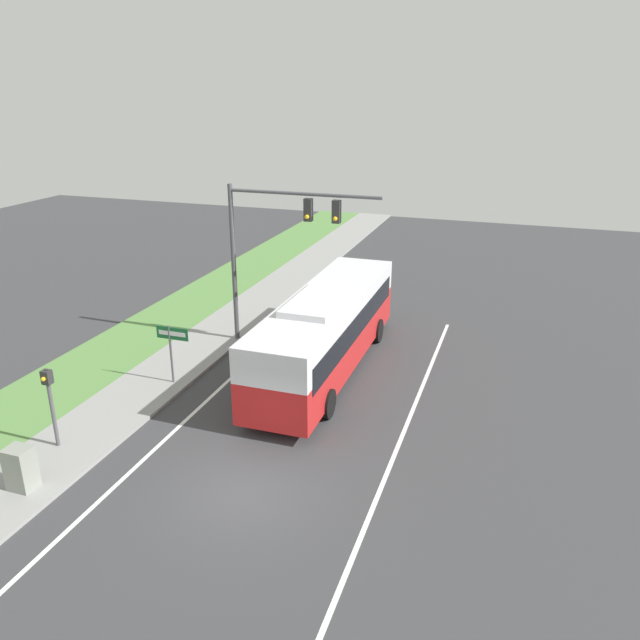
{
  "coord_description": "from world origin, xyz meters",
  "views": [
    {
      "loc": [
        6.73,
        -13.22,
        10.69
      ],
      "look_at": [
        -0.91,
        9.33,
        1.72
      ],
      "focal_mm": 35.0,
      "sensor_mm": 36.0,
      "label": 1
    }
  ],
  "objects_px": {
    "bus": "(326,327)",
    "utility_cabinet": "(21,468)",
    "street_sign": "(172,343)",
    "pedestrian_signal": "(50,396)",
    "signal_gantry": "(274,235)"
  },
  "relations": [
    {
      "from": "bus",
      "to": "pedestrian_signal",
      "type": "distance_m",
      "value": 10.23
    },
    {
      "from": "street_sign",
      "to": "bus",
      "type": "bearing_deg",
      "value": 31.46
    },
    {
      "from": "signal_gantry",
      "to": "street_sign",
      "type": "bearing_deg",
      "value": -114.72
    },
    {
      "from": "signal_gantry",
      "to": "utility_cabinet",
      "type": "bearing_deg",
      "value": -102.81
    },
    {
      "from": "pedestrian_signal",
      "to": "street_sign",
      "type": "relative_size",
      "value": 1.12
    },
    {
      "from": "signal_gantry",
      "to": "street_sign",
      "type": "height_order",
      "value": "signal_gantry"
    },
    {
      "from": "bus",
      "to": "pedestrian_signal",
      "type": "relative_size",
      "value": 4.26
    },
    {
      "from": "street_sign",
      "to": "utility_cabinet",
      "type": "distance_m",
      "value": 7.27
    },
    {
      "from": "signal_gantry",
      "to": "pedestrian_signal",
      "type": "distance_m",
      "value": 10.85
    },
    {
      "from": "utility_cabinet",
      "to": "bus",
      "type": "bearing_deg",
      "value": 61.58
    },
    {
      "from": "bus",
      "to": "utility_cabinet",
      "type": "distance_m",
      "value": 11.73
    },
    {
      "from": "utility_cabinet",
      "to": "street_sign",
      "type": "bearing_deg",
      "value": 85.86
    },
    {
      "from": "street_sign",
      "to": "pedestrian_signal",
      "type": "bearing_deg",
      "value": -102.61
    },
    {
      "from": "bus",
      "to": "signal_gantry",
      "type": "xyz_separation_m",
      "value": [
        -2.84,
        1.7,
        3.09
      ]
    },
    {
      "from": "bus",
      "to": "street_sign",
      "type": "distance_m",
      "value": 5.91
    }
  ]
}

